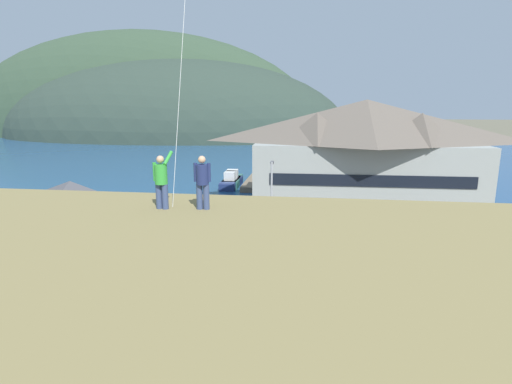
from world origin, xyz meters
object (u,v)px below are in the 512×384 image
(wharf_dock, at_px, (259,181))
(moored_boat_inner_slip, at_px, (231,182))
(moored_boat_wharfside, at_px, (233,180))
(parked_car_front_row_end, at_px, (435,242))
(moored_boat_outer_mooring, at_px, (286,179))
(parked_car_front_row_silver, at_px, (436,278))
(storage_shed_waterside, at_px, (311,185))
(parked_car_lone_by_shed, at_px, (187,241))
(person_kite_flyer, at_px, (161,180))
(person_companion, at_px, (202,181))
(storage_shed_near_lot, at_px, (73,215))
(parking_light_pole, at_px, (272,193))
(harbor_lodge, at_px, (365,152))
(parked_car_back_row_left, at_px, (283,243))

(wharf_dock, height_order, moored_boat_inner_slip, moored_boat_inner_slip)
(moored_boat_wharfside, distance_m, parked_car_front_row_end, 30.49)
(moored_boat_outer_mooring, xyz_separation_m, parked_car_front_row_silver, (10.50, -31.97, 0.34))
(storage_shed_waterside, height_order, parked_car_lone_by_shed, storage_shed_waterside)
(person_kite_flyer, xyz_separation_m, person_companion, (1.33, 0.11, -0.02))
(person_companion, bearing_deg, parked_car_front_row_silver, 43.24)
(storage_shed_near_lot, xyz_separation_m, parking_light_pole, (14.14, 5.30, 0.93))
(moored_boat_inner_slip, bearing_deg, parked_car_front_row_silver, -58.77)
(moored_boat_wharfside, height_order, person_kite_flyer, person_kite_flyer)
(parked_car_front_row_silver, bearing_deg, moored_boat_wharfside, 120.21)
(parked_car_lone_by_shed, distance_m, person_companion, 16.88)
(storage_shed_near_lot, distance_m, wharf_dock, 29.59)
(moored_boat_inner_slip, relative_size, parking_light_pole, 1.01)
(moored_boat_inner_slip, height_order, parked_car_front_row_end, moored_boat_inner_slip)
(harbor_lodge, height_order, wharf_dock, harbor_lodge)
(parked_car_front_row_end, xyz_separation_m, parked_car_front_row_silver, (-1.79, -6.52, 0.00))
(moored_boat_wharfside, relative_size, person_kite_flyer, 3.57)
(person_kite_flyer, bearing_deg, moored_boat_outer_mooring, 87.93)
(wharf_dock, relative_size, moored_boat_inner_slip, 2.02)
(parked_car_front_row_silver, xyz_separation_m, parked_car_lone_by_shed, (-15.89, 4.29, 0.00))
(parked_car_back_row_left, distance_m, person_kite_flyer, 16.78)
(moored_boat_wharfside, height_order, parked_car_back_row_left, moored_boat_wharfside)
(wharf_dock, height_order, parked_car_back_row_left, parked_car_back_row_left)
(moored_boat_outer_mooring, bearing_deg, storage_shed_waterside, -74.29)
(moored_boat_wharfside, bearing_deg, person_companion, -80.33)
(person_companion, bearing_deg, parking_light_pole, 88.81)
(parked_car_back_row_left, bearing_deg, moored_boat_wharfside, 108.59)
(parking_light_pole, bearing_deg, parked_car_front_row_end, -13.44)
(storage_shed_near_lot, bearing_deg, parked_car_back_row_left, 2.11)
(wharf_dock, xyz_separation_m, parked_car_lone_by_shed, (-1.73, -27.46, 0.71))
(storage_shed_waterside, distance_m, parked_car_front_row_silver, 20.95)
(harbor_lodge, xyz_separation_m, parked_car_lone_by_shed, (-14.14, -15.41, -4.89))
(parked_car_back_row_left, height_order, parking_light_pole, parking_light_pole)
(harbor_lodge, height_order, moored_boat_inner_slip, harbor_lodge)
(moored_boat_wharfside, xyz_separation_m, parked_car_front_row_end, (19.32, -23.58, 0.34))
(harbor_lodge, relative_size, parked_car_front_row_end, 5.49)
(storage_shed_near_lot, distance_m, storage_shed_waterside, 23.34)
(wharf_dock, height_order, moored_boat_wharfside, moored_boat_wharfside)
(person_kite_flyer, bearing_deg, moored_boat_inner_slip, 97.95)
(person_kite_flyer, bearing_deg, parked_car_front_row_silver, 40.22)
(storage_shed_waterside, distance_m, parked_car_back_row_left, 15.19)
(parked_car_front_row_silver, bearing_deg, moored_boat_inner_slip, 121.23)
(storage_shed_waterside, height_order, moored_boat_inner_slip, storage_shed_waterside)
(harbor_lodge, height_order, storage_shed_waterside, harbor_lodge)
(harbor_lodge, distance_m, parked_car_back_row_left, 17.37)
(storage_shed_near_lot, height_order, moored_boat_wharfside, storage_shed_near_lot)
(storage_shed_near_lot, xyz_separation_m, person_companion, (13.73, -14.16, 5.53))
(parked_car_lone_by_shed, bearing_deg, parked_car_front_row_end, 7.17)
(moored_boat_wharfside, bearing_deg, parked_car_front_row_end, -50.67)
(parked_car_front_row_end, bearing_deg, person_kite_flyer, -129.63)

